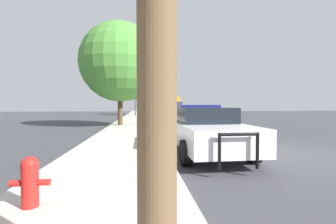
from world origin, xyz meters
The scene contains 10 objects.
ground_plane centered at (0.00, 0.00, 0.00)m, with size 110.00×110.00×0.00m, color #3D3D42.
sidewalk_left centered at (-5.10, 0.00, 0.07)m, with size 3.00×110.00×0.13m.
police_car centered at (-2.33, 0.35, 0.79)m, with size 2.08×5.38×1.57m.
fire_hydrant centered at (-5.92, -3.66, 0.51)m, with size 0.53×0.23×0.71m.
traffic_light centered at (-3.37, 24.00, 3.95)m, with size 4.42×0.35×5.36m.
car_background_oncoming centered at (2.04, 27.00, 0.75)m, with size 2.22×4.71×1.38m.
car_background_midblock centered at (-2.25, 17.67, 0.76)m, with size 2.10×4.05×1.43m.
box_truck centered at (2.01, 37.22, 1.72)m, with size 2.71×6.74×3.25m.
tree_sidewalk_near centered at (-5.87, 9.76, 4.70)m, with size 5.75×5.75×7.45m.
tree_sidewalk_far centered at (-4.84, 30.79, 4.46)m, with size 3.93×3.93×6.31m.
Camera 1 is at (-4.39, -6.96, 1.54)m, focal length 24.00 mm.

